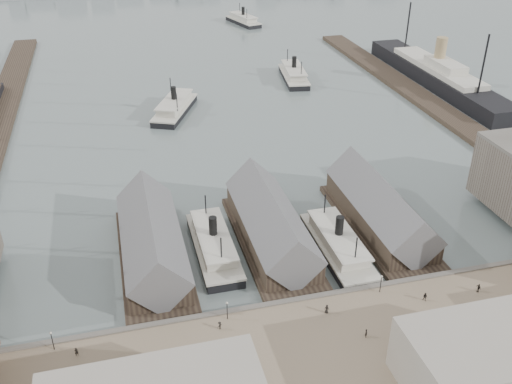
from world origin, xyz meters
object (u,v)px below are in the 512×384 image
object	(u,v)px
ocean_steamer	(437,75)
horse_cart_center	(240,368)
horse_cart_right	(485,339)
horse_cart_left	(103,375)
ferry_docked_west	(214,244)

from	to	relation	value
ocean_steamer	horse_cart_center	size ratio (longest dim) A/B	18.07
horse_cart_right	horse_cart_center	bearing A→B (deg)	58.63
ocean_steamer	horse_cart_center	world-z (taller)	ocean_steamer
ocean_steamer	horse_cart_left	distance (m)	176.80
ferry_docked_west	ocean_steamer	distance (m)	137.52
ocean_steamer	horse_cart_left	bearing A→B (deg)	-136.92
ocean_steamer	horse_cart_left	world-z (taller)	ocean_steamer
ferry_docked_west	horse_cart_center	size ratio (longest dim) A/B	5.38
ferry_docked_west	ocean_steamer	world-z (taller)	ocean_steamer
ocean_steamer	horse_cart_right	distance (m)	144.77
ocean_steamer	horse_cart_left	size ratio (longest dim) A/B	21.41
ferry_docked_west	horse_cart_center	bearing A→B (deg)	-94.13
horse_cart_center	horse_cart_right	xyz separation A→B (m)	(42.17, -4.05, -0.01)
horse_cart_left	ferry_docked_west	bearing A→B (deg)	7.93
ferry_docked_west	horse_cart_center	world-z (taller)	ferry_docked_west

